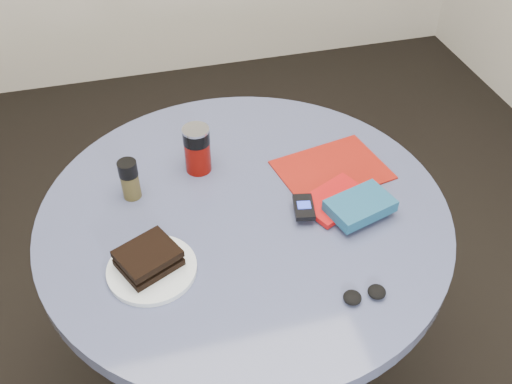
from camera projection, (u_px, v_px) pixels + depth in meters
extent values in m
plane|color=black|center=(247.00, 372.00, 1.89)|extent=(4.00, 4.00, 0.00)
cylinder|color=black|center=(247.00, 369.00, 1.88)|extent=(0.48, 0.48, 0.03)
cylinder|color=black|center=(246.00, 304.00, 1.64)|extent=(0.11, 0.11, 0.68)
cylinder|color=#424A6E|center=(244.00, 215.00, 1.40)|extent=(1.00, 1.00, 0.04)
cylinder|color=silver|center=(152.00, 269.00, 1.24)|extent=(0.23, 0.23, 0.01)
cube|color=black|center=(149.00, 262.00, 1.23)|extent=(0.15, 0.15, 0.02)
cube|color=#332513|center=(148.00, 258.00, 1.23)|extent=(0.14, 0.13, 0.01)
cube|color=black|center=(147.00, 254.00, 1.22)|extent=(0.15, 0.15, 0.02)
cylinder|color=#710C05|center=(198.00, 156.00, 1.47)|extent=(0.08, 0.08, 0.09)
cylinder|color=black|center=(196.00, 137.00, 1.43)|extent=(0.08, 0.08, 0.04)
cylinder|color=silver|center=(196.00, 130.00, 1.41)|extent=(0.08, 0.08, 0.01)
cylinder|color=#443D1D|center=(131.00, 185.00, 1.40)|extent=(0.05, 0.05, 0.07)
cylinder|color=black|center=(127.00, 169.00, 1.36)|extent=(0.05, 0.05, 0.04)
cube|color=maroon|center=(332.00, 170.00, 1.49)|extent=(0.31, 0.25, 0.00)
cube|color=#A80D0E|center=(335.00, 200.00, 1.39)|extent=(0.20, 0.17, 0.01)
cube|color=navy|center=(360.00, 206.00, 1.35)|extent=(0.17, 0.14, 0.03)
cube|color=black|center=(304.00, 207.00, 1.36)|extent=(0.06, 0.09, 0.01)
cube|color=blue|center=(304.00, 205.00, 1.35)|extent=(0.04, 0.03, 0.00)
ellipsoid|color=black|center=(352.00, 298.00, 1.18)|extent=(0.04, 0.04, 0.02)
ellipsoid|color=black|center=(377.00, 292.00, 1.19)|extent=(0.04, 0.04, 0.02)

